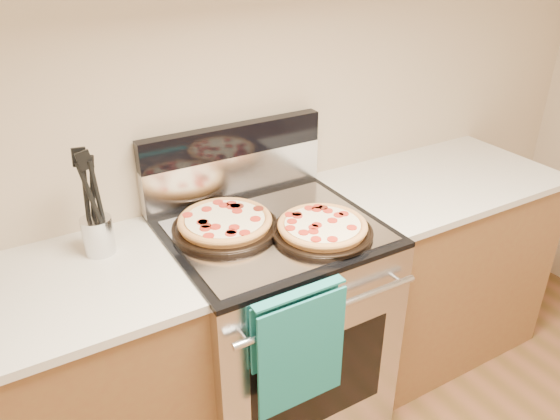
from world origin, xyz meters
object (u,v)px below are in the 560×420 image
range_body (273,329)px  pepperoni_pizza_front (322,228)px  utensil_crock (98,235)px  pepperoni_pizza_back (225,223)px

range_body → pepperoni_pizza_front: bearing=-47.5°
pepperoni_pizza_front → utensil_crock: 0.77m
range_body → pepperoni_pizza_front: pepperoni_pizza_front is taller
range_body → utensil_crock: (-0.58, 0.17, 0.52)m
utensil_crock → pepperoni_pizza_front: bearing=-23.4°
range_body → pepperoni_pizza_back: pepperoni_pizza_back is taller
range_body → pepperoni_pizza_front: (0.12, -0.14, 0.50)m
pepperoni_pizza_back → pepperoni_pizza_front: size_ratio=1.06×
pepperoni_pizza_back → utensil_crock: bearing=166.6°
pepperoni_pizza_front → range_body: bearing=132.5°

